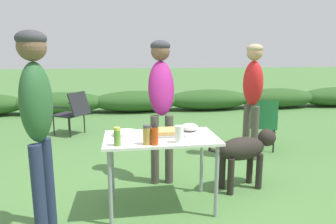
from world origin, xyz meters
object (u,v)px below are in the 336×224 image
food_tray (165,132)px  standing_person_with_beanie (253,87)px  mixing_bowl (189,127)px  relish_jar (117,137)px  folding_table (161,144)px  hot_sauce_bottle (155,134)px  plate_stack (125,133)px  standing_person_in_dark_puffer (161,90)px  paper_cup_stack (179,134)px  camp_chair_near_hedge (73,111)px  camp_chair_green_behind_table (261,122)px  spice_jar (147,135)px  standing_person_in_olive_jacket (37,109)px  dog (246,150)px

food_tray → standing_person_with_beanie: (1.45, 1.21, 0.29)m
mixing_bowl → relish_jar: 0.85m
folding_table → hot_sauce_bottle: bearing=-108.8°
plate_stack → standing_person_in_dark_puffer: (0.44, 0.59, 0.35)m
paper_cup_stack → camp_chair_near_hedge: 3.57m
standing_person_in_dark_puffer → camp_chair_green_behind_table: (1.73, 0.89, -0.64)m
spice_jar → standing_person_with_beanie: standing_person_with_beanie is taller
camp_chair_near_hedge → standing_person_in_dark_puffer: bearing=-115.7°
relish_jar → standing_person_in_olive_jacket: standing_person_in_olive_jacket is taller
folding_table → relish_jar: bearing=-151.1°
standing_person_in_olive_jacket → spice_jar: bearing=-76.9°
paper_cup_stack → camp_chair_green_behind_table: (1.69, 1.82, -0.35)m
camp_chair_near_hedge → standing_person_in_olive_jacket: bearing=-142.5°
food_tray → camp_chair_green_behind_table: 2.37m
spice_jar → hot_sauce_bottle: 0.07m
mixing_bowl → standing_person_in_dark_puffer: size_ratio=0.11×
mixing_bowl → dog: size_ratio=0.20×
camp_chair_green_behind_table → relish_jar: bearing=-115.7°
plate_stack → standing_person_with_beanie: standing_person_with_beanie is taller
relish_jar → paper_cup_stack: bearing=0.7°
relish_jar → camp_chair_green_behind_table: relish_jar is taller
standing_person_with_beanie → camp_chair_green_behind_table: 0.75m
camp_chair_green_behind_table → dog: bearing=-96.9°
plate_stack → dog: size_ratio=0.27×
standing_person_in_olive_jacket → camp_chair_near_hedge: 3.36m
camp_chair_near_hedge → relish_jar: bearing=-131.5°
food_tray → spice_jar: (-0.20, -0.29, 0.06)m
camp_chair_green_behind_table → camp_chair_near_hedge: (-3.14, 1.42, 0.00)m
hot_sauce_bottle → dog: (1.10, 0.55, -0.38)m
folding_table → mixing_bowl: 0.39m
hot_sauce_bottle → standing_person_with_beanie: standing_person_with_beanie is taller
paper_cup_stack → camp_chair_near_hedge: size_ratio=0.19×
mixing_bowl → standing_person_in_olive_jacket: bearing=-161.7°
paper_cup_stack → standing_person_in_olive_jacket: bearing=-177.6°
plate_stack → food_tray: bearing=-7.6°
plate_stack → relish_jar: (-0.07, -0.34, 0.06)m
relish_jar → standing_person_in_olive_jacket: (-0.64, -0.04, 0.28)m
folding_table → dog: size_ratio=1.19×
paper_cup_stack → spice_jar: spice_jar is taller
folding_table → hot_sauce_bottle: (-0.09, -0.25, 0.17)m
hot_sauce_bottle → camp_chair_near_hedge: bearing=110.6°
hot_sauce_bottle → camp_chair_green_behind_table: 2.69m
plate_stack → mixing_bowl: size_ratio=1.38×
plate_stack → camp_chair_near_hedge: camp_chair_near_hedge is taller
dog → paper_cup_stack: bearing=-73.2°
folding_table → spice_jar: bearing=-123.7°
dog → camp_chair_near_hedge: camp_chair_near_hedge is taller
paper_cup_stack → standing_person_in_olive_jacket: (-1.19, -0.05, 0.28)m
folding_table → camp_chair_green_behind_table: bearing=41.2°
food_tray → mixing_bowl: size_ratio=1.96×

